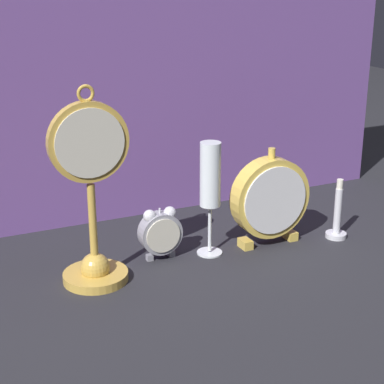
% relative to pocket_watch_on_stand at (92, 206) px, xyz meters
% --- Properties ---
extents(ground_plane, '(4.00, 4.00, 0.00)m').
position_rel_pocket_watch_on_stand_xyz_m(ground_plane, '(0.21, -0.05, -0.14)').
color(ground_plane, '#232328').
extents(fabric_backdrop_drape, '(1.21, 0.01, 0.73)m').
position_rel_pocket_watch_on_stand_xyz_m(fabric_backdrop_drape, '(0.21, 0.28, 0.22)').
color(fabric_backdrop_drape, '#6B478E').
rests_on(fabric_backdrop_drape, ground_plane).
extents(pocket_watch_on_stand, '(0.14, 0.12, 0.35)m').
position_rel_pocket_watch_on_stand_xyz_m(pocket_watch_on_stand, '(0.00, 0.00, 0.00)').
color(pocket_watch_on_stand, gold).
rests_on(pocket_watch_on_stand, ground_plane).
extents(alarm_clock_twin_bell, '(0.08, 0.03, 0.10)m').
position_rel_pocket_watch_on_stand_xyz_m(alarm_clock_twin_bell, '(0.14, 0.04, -0.09)').
color(alarm_clock_twin_bell, gray).
rests_on(alarm_clock_twin_bell, ground_plane).
extents(mantel_clock_silver, '(0.16, 0.04, 0.20)m').
position_rel_pocket_watch_on_stand_xyz_m(mantel_clock_silver, '(0.37, 0.01, -0.04)').
color(mantel_clock_silver, gold).
rests_on(mantel_clock_silver, ground_plane).
extents(champagne_flute, '(0.05, 0.05, 0.23)m').
position_rel_pocket_watch_on_stand_xyz_m(champagne_flute, '(0.24, 0.02, 0.00)').
color(champagne_flute, silver).
rests_on(champagne_flute, ground_plane).
extents(brass_candlestick, '(0.04, 0.04, 0.13)m').
position_rel_pocket_watch_on_stand_xyz_m(brass_candlestick, '(0.51, -0.02, -0.10)').
color(brass_candlestick, silver).
rests_on(brass_candlestick, ground_plane).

